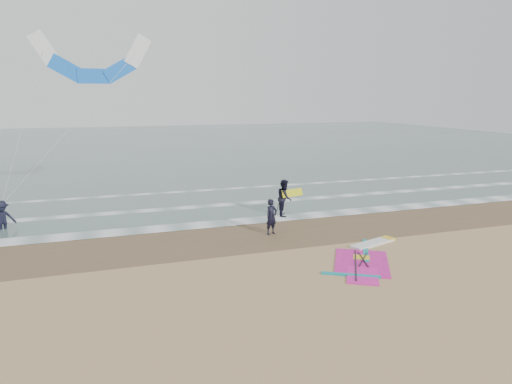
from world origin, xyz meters
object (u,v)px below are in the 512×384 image
object	(u,v)px
windsurf_rig	(366,257)
person_walking	(284,198)
surf_kite	(93,63)
person_wading	(2,212)
person_standing	(271,217)

from	to	relation	value
windsurf_rig	person_walking	size ratio (longest dim) A/B	2.48
surf_kite	person_wading	bearing A→B (deg)	-136.06
person_standing	surf_kite	bearing A→B (deg)	108.64
surf_kite	windsurf_rig	bearing A→B (deg)	-53.24
person_standing	person_walking	size ratio (longest dim) A/B	0.84
person_standing	person_walking	world-z (taller)	person_walking
person_standing	surf_kite	size ratio (longest dim) A/B	0.19
windsurf_rig	surf_kite	bearing A→B (deg)	126.76
person_standing	person_walking	distance (m)	3.39
person_standing	surf_kite	world-z (taller)	surf_kite
windsurf_rig	person_wading	xyz separation A→B (m)	(-14.27, 8.79, 0.85)
person_walking	surf_kite	distance (m)	13.07
windsurf_rig	person_standing	world-z (taller)	person_standing
person_standing	windsurf_rig	bearing A→B (deg)	-79.88
person_standing	person_wading	world-z (taller)	person_wading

